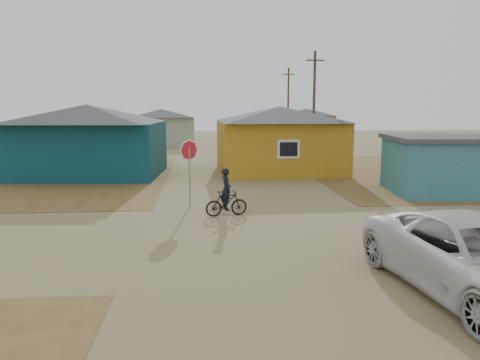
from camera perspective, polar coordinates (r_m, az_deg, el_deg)
The scene contains 13 objects.
ground at distance 14.21m, azimuth 4.09°, elevation -7.05°, with size 120.00×120.00×0.00m, color olive.
grass_ne at distance 31.27m, azimuth 26.34°, elevation 0.90°, with size 20.00×18.00×0.00m, color brown.
house_teal at distance 27.79m, azimuth -18.08°, elevation 4.73°, with size 8.93×7.08×4.00m.
house_yellow at distance 27.94m, azimuth 4.79°, elevation 5.06°, with size 7.72×6.76×3.90m.
shed_turquoise at distance 23.28m, azimuth 25.26°, elevation 1.72°, with size 6.71×4.93×2.60m.
house_pale_west at distance 47.69m, azimuth -9.49°, elevation 6.45°, with size 7.04×6.15×3.60m.
house_beige_east at distance 54.89m, azimuth 8.04°, elevation 6.81°, with size 6.95×6.05×3.60m.
house_pale_north at distance 60.70m, azimuth -16.17°, elevation 6.65°, with size 6.28×5.81×3.40m.
utility_pole_near at distance 36.52m, azimuth 9.01°, elevation 9.27°, with size 1.40×0.20×8.00m.
utility_pole_far at distance 52.38m, azimuth 5.89°, elevation 9.24°, with size 1.40×0.20×8.00m.
stop_sign at distance 18.22m, azimuth -6.21°, elevation 2.73°, with size 0.86×0.25×2.67m.
cyclist at distance 16.79m, azimuth -1.67°, elevation -2.29°, with size 1.60×0.75×1.74m.
vehicle at distance 10.97m, azimuth 27.14°, elevation -8.50°, with size 2.72×5.90×1.64m, color silver.
Camera 1 is at (-2.14, -13.49, 3.94)m, focal length 35.00 mm.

